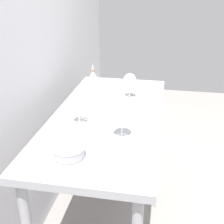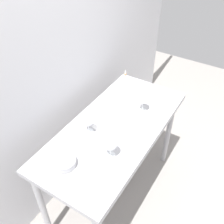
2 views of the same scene
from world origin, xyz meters
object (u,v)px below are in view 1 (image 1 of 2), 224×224
(wine_glass_far_left, at_px, (78,105))
(open_notebook, at_px, (99,99))
(wine_glass_near_left, at_px, (122,117))
(wine_glass_near_right, at_px, (130,81))
(tasting_bowl, at_px, (69,151))
(decanter_funnel, at_px, (93,76))
(tasting_sheet_upper, at_px, (103,117))

(wine_glass_far_left, distance_m, open_notebook, 0.40)
(wine_glass_near_left, xyz_separation_m, wine_glass_far_left, (0.11, 0.26, -0.00))
(wine_glass_near_right, bearing_deg, open_notebook, 106.24)
(tasting_bowl, bearing_deg, decanter_funnel, 7.70)
(open_notebook, distance_m, decanter_funnel, 0.36)
(wine_glass_near_right, relative_size, decanter_funnel, 1.14)
(wine_glass_near_right, distance_m, open_notebook, 0.24)
(wine_glass_near_left, distance_m, decanter_funnel, 0.90)
(wine_glass_near_left, bearing_deg, wine_glass_near_right, 3.19)
(open_notebook, bearing_deg, wine_glass_near_right, -47.82)
(tasting_bowl, bearing_deg, wine_glass_near_right, -13.23)
(decanter_funnel, bearing_deg, wine_glass_near_right, -130.67)
(open_notebook, relative_size, tasting_sheet_upper, 1.64)
(wine_glass_near_right, xyz_separation_m, tasting_bowl, (-0.78, 0.18, -0.10))
(wine_glass_near_left, height_order, tasting_sheet_upper, wine_glass_near_left)
(decanter_funnel, bearing_deg, tasting_sheet_upper, -160.92)
(wine_glass_near_right, relative_size, wine_glass_far_left, 1.06)
(open_notebook, height_order, tasting_bowl, tasting_bowl)
(decanter_funnel, bearing_deg, tasting_bowl, -172.30)
(open_notebook, xyz_separation_m, decanter_funnel, (0.34, 0.12, 0.05))
(tasting_bowl, xyz_separation_m, decanter_funnel, (1.06, 0.14, 0.02))
(wine_glass_far_left, relative_size, tasting_bowl, 1.07)
(tasting_sheet_upper, bearing_deg, wine_glass_near_right, -3.69)
(tasting_sheet_upper, relative_size, tasting_bowl, 1.54)
(wine_glass_near_left, xyz_separation_m, decanter_funnel, (0.83, 0.36, -0.07))
(wine_glass_far_left, bearing_deg, wine_glass_near_right, -27.82)
(wine_glass_near_left, distance_m, tasting_sheet_upper, 0.29)
(tasting_sheet_upper, height_order, decanter_funnel, decanter_funnel)
(wine_glass_near_left, distance_m, open_notebook, 0.55)
(wine_glass_near_right, bearing_deg, tasting_bowl, 166.77)
(wine_glass_near_right, relative_size, open_notebook, 0.45)
(wine_glass_near_left, relative_size, tasting_sheet_upper, 0.72)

